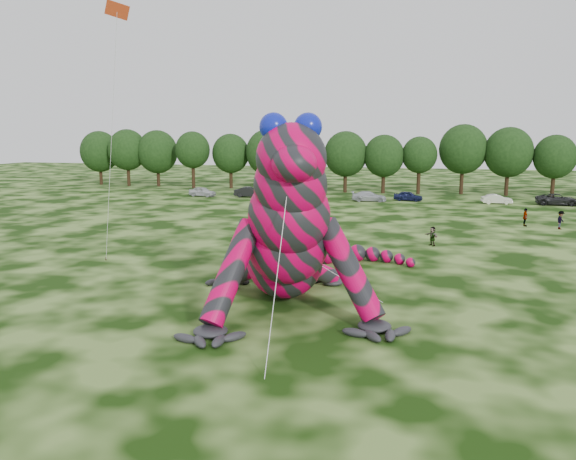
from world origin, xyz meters
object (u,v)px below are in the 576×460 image
(car_3, at_px, (369,196))
(tree_0, at_px, (100,158))
(tree_5, at_px, (268,159))
(car_1, at_px, (250,192))
(tree_6, at_px, (298,161))
(car_2, at_px, (293,192))
(flying_kite, at_px, (116,32))
(tree_12, at_px, (554,166))
(tree_2, at_px, (158,158))
(spectator_5, at_px, (432,236))
(car_5, at_px, (497,199))
(tree_3, at_px, (193,160))
(tree_4, at_px, (231,161))
(car_4, at_px, (408,196))
(spectator_2, at_px, (561,220))
(tree_1, at_px, (128,158))
(tree_7, at_px, (345,162))
(car_0, at_px, (202,192))
(tree_9, at_px, (419,165))
(spectator_3, at_px, (525,217))
(inflatable_gecko, at_px, (283,207))
(car_6, at_px, (558,199))
(tree_8, at_px, (384,164))
(spectator_1, at_px, (323,223))
(spectator_0, at_px, (290,223))
(tree_10, at_px, (463,159))

(car_3, bearing_deg, tree_0, 69.41)
(tree_5, relative_size, car_1, 2.18)
(tree_6, distance_m, car_2, 8.67)
(tree_0, bearing_deg, car_2, -14.92)
(flying_kite, bearing_deg, tree_12, 56.05)
(flying_kite, distance_m, tree_2, 62.53)
(flying_kite, xyz_separation_m, spectator_5, (19.98, 14.15, -14.75))
(car_5, bearing_deg, tree_3, 70.05)
(flying_kite, distance_m, tree_12, 66.92)
(tree_4, xyz_separation_m, car_4, (29.60, -10.65, -3.87))
(car_4, bearing_deg, spectator_2, -130.81)
(tree_0, bearing_deg, tree_2, -2.34)
(tree_1, relative_size, tree_5, 1.00)
(tree_7, height_order, car_0, tree_7)
(tree_1, xyz_separation_m, spectator_2, (63.58, -29.63, -4.00))
(tree_2, height_order, tree_9, tree_2)
(car_3, bearing_deg, spectator_3, -139.62)
(inflatable_gecko, height_order, car_5, inflatable_gecko)
(tree_7, bearing_deg, car_0, -151.11)
(inflatable_gecko, bearing_deg, car_2, 83.60)
(tree_6, xyz_separation_m, tree_12, (37.57, 1.05, -0.26))
(tree_4, bearing_deg, tree_9, -2.55)
(tree_9, bearing_deg, car_2, -154.96)
(inflatable_gecko, xyz_separation_m, tree_5, (-17.78, 57.98, -0.25))
(flying_kite, relative_size, car_0, 4.31)
(inflatable_gecko, height_order, car_6, inflatable_gecko)
(car_2, height_order, spectator_3, spectator_3)
(car_1, relative_size, car_4, 1.16)
(tree_3, relative_size, car_2, 2.00)
(tree_8, xyz_separation_m, car_2, (-12.34, -7.88, -3.82))
(tree_3, height_order, tree_8, tree_3)
(tree_8, height_order, spectator_1, tree_8)
(inflatable_gecko, xyz_separation_m, tree_7, (-4.74, 56.35, -0.41))
(tree_12, distance_m, car_6, 10.40)
(tree_1, relative_size, spectator_3, 5.41)
(car_0, height_order, car_2, car_0)
(tree_5, relative_size, spectator_3, 5.41)
(tree_2, height_order, tree_3, tree_2)
(flying_kite, bearing_deg, car_6, 51.65)
(car_4, bearing_deg, spectator_5, -162.79)
(car_1, distance_m, spectator_3, 38.74)
(tree_2, bearing_deg, spectator_0, -48.78)
(tree_1, xyz_separation_m, tree_5, (25.23, 0.38, -0.01))
(tree_2, bearing_deg, spectator_3, -27.95)
(tree_3, height_order, car_4, tree_3)
(tree_2, height_order, tree_8, tree_2)
(tree_5, bearing_deg, tree_12, -0.93)
(flying_kite, xyz_separation_m, spectator_3, (29.01, 26.49, -14.65))
(tree_10, bearing_deg, inflatable_gecko, -102.36)
(tree_8, relative_size, car_3, 1.90)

